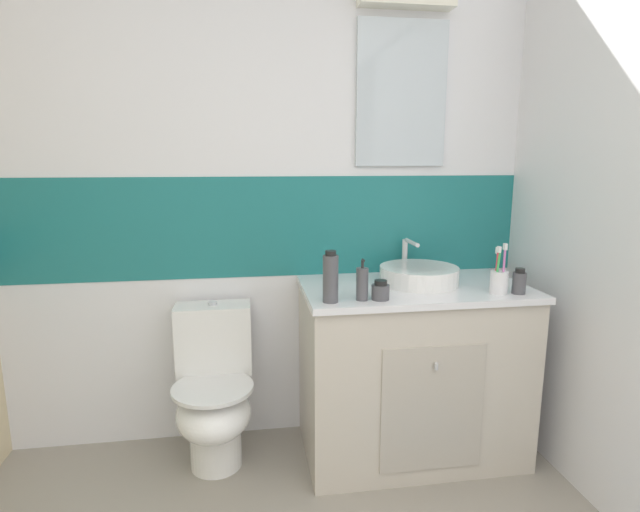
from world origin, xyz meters
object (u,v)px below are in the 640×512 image
Objects in this scene: toilet at (214,393)px; toothbrush_cup at (499,280)px; soap_dispenser at (362,284)px; lotion_bottle_short at (519,282)px; shampoo_bottle_tall at (331,278)px; sink_basin at (419,274)px; hair_gel_jar at (380,291)px.

toilet is 1.40m from toothbrush_cup.
lotion_bottle_short is (0.71, -0.00, -0.02)m from soap_dispenser.
shampoo_bottle_tall is at bearing -27.34° from toilet.
sink_basin reaches higher than soap_dispenser.
soap_dispenser is 1.57× the size of lotion_bottle_short.
lotion_bottle_short is (1.35, -0.26, 0.55)m from toilet.
toothbrush_cup is at bearing 171.60° from lotion_bottle_short.
sink_basin is 1.12m from toilet.
toothbrush_cup is 0.54m from hair_gel_jar.
soap_dispenser is 0.14m from shampoo_bottle_tall.
sink_basin is at bearing 35.14° from soap_dispenser.
soap_dispenser is at bearing 178.10° from hair_gel_jar.
toilet is 6.65× the size of lotion_bottle_short.
sink_basin is 0.37m from toothbrush_cup.
sink_basin is 0.44m from lotion_bottle_short.
soap_dispenser is at bearing -21.58° from toilet.
sink_basin reaches higher than lotion_bottle_short.
shampoo_bottle_tall is (-0.47, -0.24, 0.06)m from sink_basin.
shampoo_bottle_tall reaches higher than sink_basin.
soap_dispenser reaches higher than hair_gel_jar.
sink_basin reaches higher than hair_gel_jar.
hair_gel_jar is (-0.54, -0.01, -0.02)m from toothbrush_cup.
soap_dispenser is at bearing 179.60° from lotion_bottle_short.
sink_basin is 0.41m from soap_dispenser.
toilet is 3.50× the size of shampoo_bottle_tall.
hair_gel_jar is at bearing -1.90° from soap_dispenser.
lotion_bottle_short reaches higher than toilet.
soap_dispenser is (-0.62, -0.01, 0.01)m from toothbrush_cup.
lotion_bottle_short is 1.37× the size of hair_gel_jar.
shampoo_bottle_tall is at bearing -176.70° from soap_dispenser.
toothbrush_cup is 1.26× the size of soap_dispenser.
toothbrush_cup is at bearing 1.14° from hair_gel_jar.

